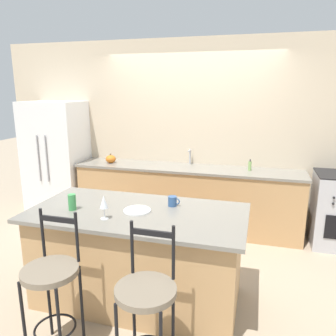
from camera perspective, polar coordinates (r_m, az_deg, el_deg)
name	(u,v)px	position (r m, az deg, el deg)	size (l,w,h in m)	color
ground_plane	(181,237)	(4.65, 2.21, -11.88)	(18.00, 18.00, 0.00)	tan
wall_back	(192,134)	(4.87, 4.15, 5.92)	(6.00, 0.07, 2.70)	beige
back_counter	(187,197)	(4.79, 3.25, -5.13)	(3.23, 0.63, 0.92)	tan
sink_faucet	(190,155)	(4.81, 3.83, 2.29)	(0.02, 0.13, 0.22)	#ADAFB5
kitchen_island	(138,255)	(3.23, -5.22, -14.93)	(1.99, 1.00, 0.91)	tan
refrigerator	(57,160)	(5.45, -18.77, 1.33)	(0.88, 0.69, 1.82)	white
bar_stool_near	(52,283)	(2.72, -19.57, -18.41)	(0.42, 0.42, 1.12)	black
bar_stool_far	(146,304)	(2.39, -3.80, -22.55)	(0.42, 0.42, 1.12)	black
dinner_plate	(137,210)	(3.03, -5.38, -7.32)	(0.25, 0.25, 0.02)	white
wine_glass	(104,202)	(2.85, -11.12, -5.89)	(0.07, 0.07, 0.21)	white
coffee_mug	(173,201)	(3.13, 0.81, -5.80)	(0.12, 0.08, 0.10)	#335689
tumbler_cup	(72,202)	(3.16, -16.36, -5.72)	(0.07, 0.07, 0.15)	#3D934C
pumpkin_decoration	(111,159)	(4.97, -9.94, 1.56)	(0.15, 0.15, 0.14)	orange
soap_bottle	(250,166)	(4.58, 14.07, 0.37)	(0.04, 0.04, 0.15)	#89B260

